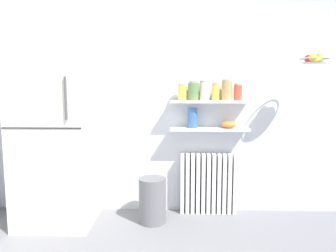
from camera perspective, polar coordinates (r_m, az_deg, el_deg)
name	(u,v)px	position (r m, az deg, el deg)	size (l,w,h in m)	color
back_wall	(181,99)	(3.80, 2.27, 4.61)	(7.04, 0.10, 2.60)	silver
refrigerator	(56,138)	(3.66, -18.78, -1.90)	(0.77, 0.75, 1.84)	silver
radiator	(208,183)	(3.85, 6.99, -9.85)	(0.64, 0.12, 0.69)	white
wall_shelf_lower	(209,129)	(3.68, 7.19, -0.52)	(0.87, 0.22, 0.03)	white
wall_shelf_upper	(210,102)	(3.65, 7.26, 4.23)	(0.87, 0.22, 0.03)	white
storage_jar_0	(182,92)	(3.63, 2.48, 5.84)	(0.09, 0.09, 0.18)	yellow
storage_jar_1	(193,91)	(3.64, 4.41, 6.07)	(0.12, 0.12, 0.21)	#5B7F4C
storage_jar_2	(204,91)	(3.64, 6.34, 6.10)	(0.11, 0.11, 0.22)	beige
storage_jar_3	(216,92)	(3.66, 8.24, 5.85)	(0.08, 0.08, 0.19)	yellow
storage_jar_4	(227,90)	(3.67, 10.15, 6.13)	(0.11, 0.11, 0.23)	tan
storage_jar_5	(238,92)	(3.69, 12.02, 5.77)	(0.09, 0.09, 0.19)	#C64C38
vase	(192,118)	(3.65, 4.25, 1.43)	(0.11, 0.11, 0.23)	#38609E
shelf_bowl	(229,125)	(3.70, 10.45, 0.25)	(0.17, 0.17, 0.08)	orange
trash_bin	(152,200)	(3.61, -2.72, -12.73)	(0.29, 0.29, 0.49)	slate
hanging_fruit_basket	(315,59)	(3.63, 24.06, 10.56)	(0.28, 0.28, 0.10)	#B2B2B7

